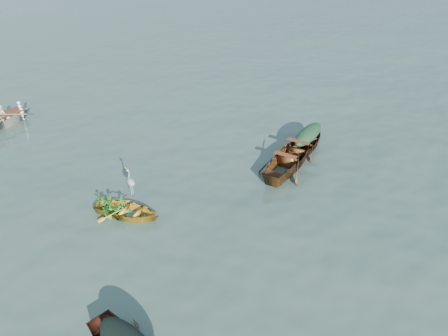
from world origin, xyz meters
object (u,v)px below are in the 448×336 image
object	(u,v)px
open_wooden_boat	(291,165)
heron	(131,186)
green_tarp_boat	(307,149)
rowed_boat	(0,128)
yellow_dinghy	(128,216)

from	to	relation	value
open_wooden_boat	heron	xyz separation A→B (m)	(-6.18, 0.91, 0.83)
green_tarp_boat	open_wooden_boat	bearing A→B (deg)	90.00
open_wooden_boat	heron	bearing A→B (deg)	56.23
green_tarp_boat	rowed_boat	size ratio (longest dim) A/B	0.92
green_tarp_boat	rowed_boat	bearing A→B (deg)	24.28
open_wooden_boat	rowed_boat	xyz separation A→B (m)	(-8.89, 9.79, 0.00)
yellow_dinghy	green_tarp_boat	world-z (taller)	green_tarp_boat
rowed_boat	green_tarp_boat	bearing A→B (deg)	-151.46
yellow_dinghy	open_wooden_boat	bearing A→B (deg)	-43.82
yellow_dinghy	rowed_boat	world-z (taller)	rowed_boat
yellow_dinghy	open_wooden_boat	size ratio (longest dim) A/B	0.55
heron	yellow_dinghy	bearing A→B (deg)	-174.81
rowed_boat	heron	distance (m)	9.33
green_tarp_boat	rowed_boat	xyz separation A→B (m)	(-10.32, 9.15, 0.00)
green_tarp_boat	heron	xyz separation A→B (m)	(-7.61, 0.26, 0.83)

